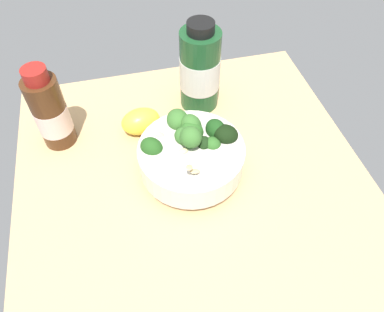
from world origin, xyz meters
The scene contains 5 objects.
ground_plane centered at (0.00, 0.00, -2.19)cm, with size 58.71×58.71×4.38cm, color tan.
bowl_of_broccoli centered at (0.28, 1.11, 4.28)cm, with size 17.32×17.54×10.30cm.
lemon_wedge centered at (-6.75, 12.12, 2.36)cm, with size 7.18×5.03×4.72cm, color yellow.
bottle_tall centered at (-21.51, 13.31, 6.83)cm, with size 5.83×5.83×15.83cm.
bottle_short centered at (5.62, 17.11, 8.02)cm, with size 7.53×7.53×17.54cm.
Camera 1 is at (-8.74, -35.93, 49.85)cm, focal length 34.08 mm.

